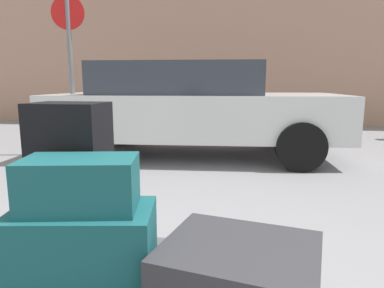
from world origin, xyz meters
TOP-DOWN VIEW (x-y plane):
  - duffel_bag_teal_rear_right at (-0.24, -0.07)m, footprint 0.58×0.39m
  - suitcase_black_front_right at (-0.41, 0.19)m, footprint 0.33×0.23m
  - suitcase_charcoal_center at (0.36, -0.07)m, footprint 0.64×0.58m
  - duffel_bag_teal_topmost_pile at (-0.24, -0.07)m, footprint 0.45×0.31m
  - parked_car at (-0.42, 4.07)m, footprint 4.39×2.10m
  - bollard_kerb_near at (2.07, 6.20)m, footprint 0.23×0.23m
  - no_parking_sign at (-2.26, 3.87)m, footprint 0.50×0.10m

SIDE VIEW (x-z plane):
  - bollard_kerb_near at x=2.07m, z-range 0.00..0.66m
  - suitcase_charcoal_center at x=0.36m, z-range 0.34..0.55m
  - duffel_bag_teal_rear_right at x=-0.24m, z-range 0.34..0.65m
  - suitcase_black_front_right at x=-0.41m, z-range 0.34..1.04m
  - duffel_bag_teal_topmost_pile at x=-0.24m, z-range 0.65..0.85m
  - parked_car at x=-0.42m, z-range 0.05..1.47m
  - no_parking_sign at x=-2.26m, z-range 0.28..2.69m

